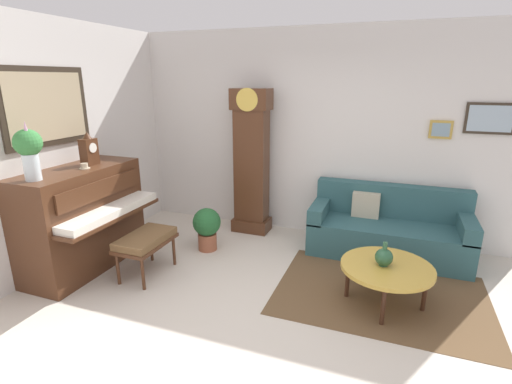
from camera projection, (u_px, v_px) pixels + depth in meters
The scene contains 14 objects.
ground_plane at pixel (254, 328), 3.48m from camera, with size 6.40×6.00×0.10m, color beige.
wall_left at pixel (19, 152), 3.93m from camera, with size 0.13×4.90×2.80m.
wall_back at pixel (316, 135), 5.21m from camera, with size 5.30×0.13×2.80m.
area_rug at pixel (380, 294), 3.92m from camera, with size 2.10×1.50×0.01m, color brown.
piano at pixel (83, 218), 4.36m from camera, with size 0.87×1.44×1.19m.
piano_bench at pixel (146, 241), 4.23m from camera, with size 0.42×0.70×0.48m.
grandfather_clock at pixel (252, 166), 5.33m from camera, with size 0.52×0.34×2.03m.
couch at pixel (388, 229), 4.80m from camera, with size 1.90×0.80×0.84m.
coffee_table at pixel (387, 268), 3.67m from camera, with size 0.88×0.88×0.41m.
mantel_clock at pixel (89, 150), 4.34m from camera, with size 0.13×0.18×0.38m.
flower_vase at pixel (29, 148), 3.62m from camera, with size 0.26×0.26×0.58m.
teacup at pixel (84, 166), 4.19m from camera, with size 0.12×0.12×0.06m.
green_jug at pixel (384, 257), 3.64m from camera, with size 0.17×0.17×0.24m.
potted_plant at pixel (207, 226), 4.88m from camera, with size 0.36×0.36×0.56m.
Camera 1 is at (1.06, -2.78, 2.15)m, focal length 26.65 mm.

